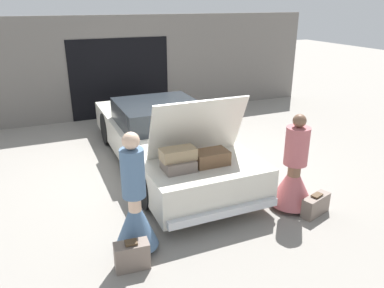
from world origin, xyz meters
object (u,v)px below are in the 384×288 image
(suitcase_beside_left_person, at_px, (132,256))
(suitcase_beside_right_person, at_px, (316,205))
(person_left, at_px, (135,210))
(person_right, at_px, (294,176))
(car, at_px, (164,137))

(suitcase_beside_left_person, distance_m, suitcase_beside_right_person, 2.97)
(person_left, distance_m, suitcase_beside_right_person, 2.86)
(person_left, relative_size, person_right, 1.07)
(car, distance_m, suitcase_beside_left_person, 3.29)
(person_right, relative_size, suitcase_beside_right_person, 2.80)
(person_left, distance_m, person_right, 2.61)
(car, bearing_deg, suitcase_beside_right_person, -61.88)
(person_right, bearing_deg, person_left, 87.49)
(suitcase_beside_left_person, bearing_deg, car, 63.56)
(person_right, height_order, suitcase_beside_left_person, person_right)
(person_left, bearing_deg, suitcase_beside_right_person, 74.66)
(car, relative_size, person_right, 3.34)
(person_left, bearing_deg, suitcase_beside_left_person, -34.92)
(car, relative_size, suitcase_beside_left_person, 11.73)
(car, xyz_separation_m, suitcase_beside_left_person, (-1.46, -2.93, -0.38))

